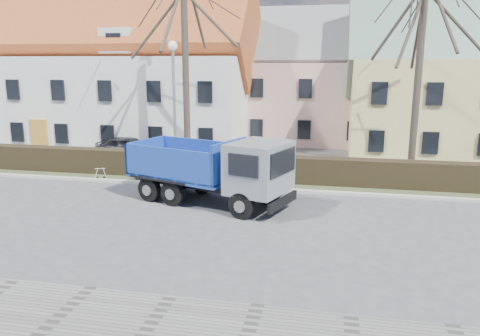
% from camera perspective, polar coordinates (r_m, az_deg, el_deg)
% --- Properties ---
extents(ground, '(120.00, 120.00, 0.00)m').
position_cam_1_polar(ground, '(18.35, -8.53, -5.95)').
color(ground, '#49494C').
extents(curb_far, '(80.00, 0.30, 0.12)m').
position_cam_1_polar(curb_far, '(22.51, -4.54, -2.15)').
color(curb_far, '#ADA89F').
rests_on(curb_far, ground).
extents(grass_strip, '(80.00, 3.00, 0.10)m').
position_cam_1_polar(grass_strip, '(24.01, -3.48, -1.21)').
color(grass_strip, '#394225').
rests_on(grass_strip, ground).
extents(hedge, '(60.00, 0.90, 1.30)m').
position_cam_1_polar(hedge, '(23.68, -3.62, 0.08)').
color(hedge, black).
rests_on(hedge, ground).
extents(building_white, '(26.80, 10.80, 9.50)m').
position_cam_1_polar(building_white, '(37.53, -19.32, 10.41)').
color(building_white, silver).
rests_on(building_white, ground).
extents(building_pink, '(10.80, 8.80, 8.00)m').
position_cam_1_polar(building_pink, '(36.39, 8.41, 9.74)').
color(building_pink, '#D8A599').
rests_on(building_pink, ground).
extents(tree_1, '(9.20, 9.20, 12.65)m').
position_cam_1_polar(tree_1, '(26.08, -6.69, 13.75)').
color(tree_1, '#342B24').
rests_on(tree_1, ground).
extents(tree_2, '(8.00, 8.00, 11.00)m').
position_cam_1_polar(tree_2, '(25.08, 20.96, 11.17)').
color(tree_2, '#342B24').
rests_on(tree_2, ground).
extents(dump_truck, '(7.77, 4.92, 2.92)m').
position_cam_1_polar(dump_truck, '(19.78, -4.44, -0.08)').
color(dump_truck, navy).
rests_on(dump_truck, ground).
extents(streetlight, '(0.55, 0.55, 6.99)m').
position_cam_1_polar(streetlight, '(24.82, -7.99, 7.22)').
color(streetlight, gray).
rests_on(streetlight, ground).
extents(cart_frame, '(0.85, 0.66, 0.68)m').
position_cam_1_polar(cart_frame, '(24.77, -17.14, -0.63)').
color(cart_frame, silver).
rests_on(cart_frame, ground).
extents(parked_car_a, '(4.27, 2.02, 1.41)m').
position_cam_1_polar(parked_car_a, '(29.58, -13.37, 2.43)').
color(parked_car_a, black).
rests_on(parked_car_a, ground).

